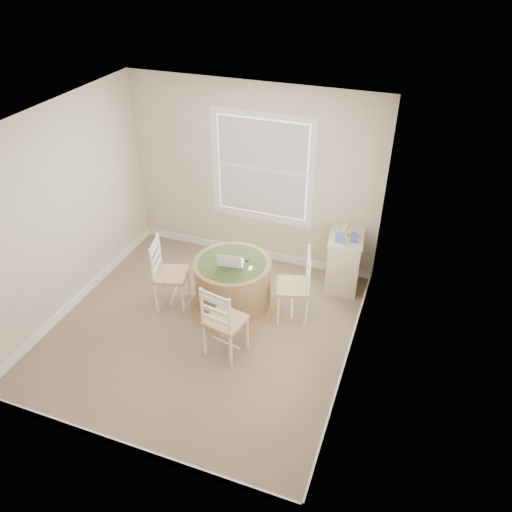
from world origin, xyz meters
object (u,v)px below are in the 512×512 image
at_px(corner_chest, 344,262).
at_px(chair_near, 225,320).
at_px(chair_right, 293,286).
at_px(round_table, 233,283).
at_px(chair_left, 171,274).
at_px(laptop, 231,262).

bearing_deg(corner_chest, chair_near, -126.67).
distance_m(chair_near, chair_right, 1.03).
height_order(round_table, chair_near, chair_near).
xyz_separation_m(chair_left, chair_near, (1.00, -0.57, 0.00)).
relative_size(chair_near, corner_chest, 1.19).
distance_m(chair_right, corner_chest, 0.98).
height_order(chair_right, corner_chest, chair_right).
height_order(round_table, laptop, laptop).
distance_m(chair_left, corner_chest, 2.31).
xyz_separation_m(round_table, corner_chest, (1.24, 0.94, 0.02)).
xyz_separation_m(chair_right, corner_chest, (0.46, 0.86, -0.07)).
xyz_separation_m(round_table, chair_near, (0.23, -0.79, 0.09)).
bearing_deg(corner_chest, chair_right, -124.88).
distance_m(chair_near, corner_chest, 2.00).
bearing_deg(chair_left, chair_right, -93.89).
distance_m(chair_left, chair_right, 1.57).
xyz_separation_m(round_table, laptop, (0.00, -0.04, 0.35)).
relative_size(chair_near, chair_right, 1.00).
xyz_separation_m(chair_left, corner_chest, (2.00, 1.16, -0.07)).
bearing_deg(chair_near, chair_left, -18.79).
bearing_deg(laptop, chair_near, 97.36).
relative_size(round_table, chair_near, 1.23).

